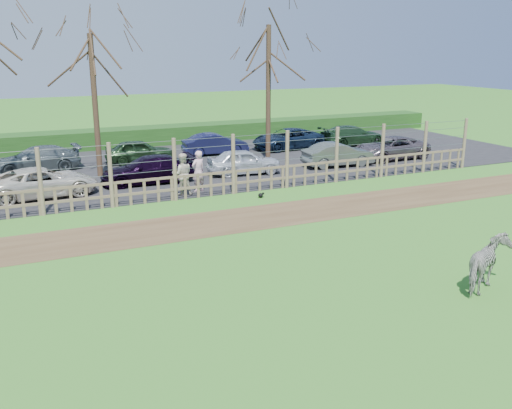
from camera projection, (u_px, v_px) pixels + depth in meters
name	position (u px, v px, depth m)	size (l,w,h in m)	color
ground	(261.00, 269.00, 15.78)	(120.00, 120.00, 0.00)	#629F46
dirt_strip	(206.00, 224.00, 19.72)	(34.00, 2.80, 0.01)	brown
asphalt	(138.00, 169.00, 28.47)	(44.00, 13.00, 0.04)	#232326
hedge	(110.00, 138.00, 34.45)	(46.00, 2.00, 1.10)	#1E4716
fence	(175.00, 181.00, 22.57)	(30.16, 0.16, 2.50)	brown
tree_mid	(93.00, 71.00, 25.49)	(4.80, 4.80, 6.83)	#3D2B1E
tree_right	(269.00, 60.00, 29.44)	(4.80, 4.80, 7.35)	#3D2B1E
zebra	(489.00, 264.00, 14.21)	(0.75, 1.66, 1.40)	gray
visitor_a	(198.00, 171.00, 23.83)	(0.63, 0.41, 1.72)	beige
visitor_b	(182.00, 174.00, 23.28)	(0.84, 0.65, 1.72)	beige
crow	(261.00, 195.00, 23.14)	(0.26, 0.20, 0.22)	black
car_2	(42.00, 182.00, 23.02)	(1.99, 4.32, 1.20)	silver
car_3	(148.00, 170.00, 25.34)	(1.68, 4.13, 1.20)	black
car_4	(244.00, 162.00, 27.12)	(1.42, 3.52, 1.20)	silver
car_5	(338.00, 154.00, 28.90)	(1.27, 3.64, 1.20)	#5B625C
car_6	(390.00, 148.00, 30.74)	(1.99, 4.32, 1.20)	#5F545B
car_9	(36.00, 159.00, 27.74)	(1.68, 4.13, 1.20)	slate
car_10	(139.00, 151.00, 29.81)	(1.42, 3.52, 1.20)	#224021
car_11	(215.00, 144.00, 31.92)	(1.27, 3.64, 1.20)	#191C43
car_12	(288.00, 139.00, 33.77)	(1.99, 4.32, 1.20)	#15253D
car_13	(352.00, 135.00, 35.05)	(1.68, 4.13, 1.20)	#244526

